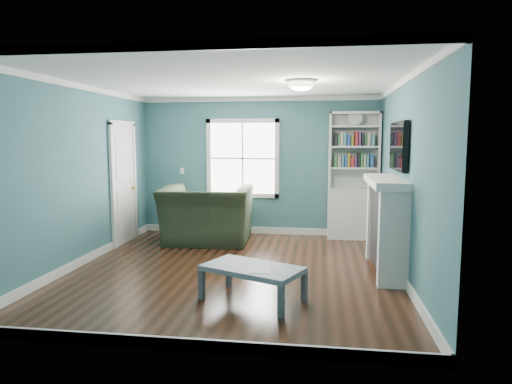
# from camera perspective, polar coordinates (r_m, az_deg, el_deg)

# --- Properties ---
(floor) EXTENTS (5.00, 5.00, 0.00)m
(floor) POSITION_cam_1_polar(r_m,az_deg,el_deg) (6.48, -2.72, -9.68)
(floor) COLOR black
(floor) RESTS_ON ground
(room_walls) EXTENTS (5.00, 5.00, 5.00)m
(room_walls) POSITION_cam_1_polar(r_m,az_deg,el_deg) (6.22, -2.81, 4.44)
(room_walls) COLOR #35666E
(room_walls) RESTS_ON ground
(trim) EXTENTS (4.50, 5.00, 2.60)m
(trim) POSITION_cam_1_polar(r_m,az_deg,el_deg) (6.25, -2.79, 1.27)
(trim) COLOR white
(trim) RESTS_ON ground
(window) EXTENTS (1.40, 0.06, 1.50)m
(window) POSITION_cam_1_polar(r_m,az_deg,el_deg) (8.73, -1.69, 4.23)
(window) COLOR white
(window) RESTS_ON room_walls
(bookshelf) EXTENTS (0.90, 0.35, 2.31)m
(bookshelf) POSITION_cam_1_polar(r_m,az_deg,el_deg) (8.48, 12.04, 0.44)
(bookshelf) COLOR silver
(bookshelf) RESTS_ON ground
(fireplace) EXTENTS (0.44, 1.58, 1.30)m
(fireplace) POSITION_cam_1_polar(r_m,az_deg,el_deg) (6.49, 16.00, -4.14)
(fireplace) COLOR black
(fireplace) RESTS_ON ground
(tv) EXTENTS (0.06, 1.10, 0.65)m
(tv) POSITION_cam_1_polar(r_m,az_deg,el_deg) (6.39, 17.39, 5.49)
(tv) COLOR black
(tv) RESTS_ON fireplace
(door) EXTENTS (0.12, 0.98, 2.17)m
(door) POSITION_cam_1_polar(r_m,az_deg,el_deg) (8.27, -16.22, 1.21)
(door) COLOR silver
(door) RESTS_ON ground
(ceiling_fixture) EXTENTS (0.38, 0.38, 0.15)m
(ceiling_fixture) POSITION_cam_1_polar(r_m,az_deg,el_deg) (6.26, 5.67, 13.30)
(ceiling_fixture) COLOR white
(ceiling_fixture) RESTS_ON room_walls
(light_switch) EXTENTS (0.08, 0.01, 0.12)m
(light_switch) POSITION_cam_1_polar(r_m,az_deg,el_deg) (9.02, -9.23, 2.63)
(light_switch) COLOR white
(light_switch) RESTS_ON room_walls
(recliner) EXTENTS (1.57, 1.06, 1.33)m
(recliner) POSITION_cam_1_polar(r_m,az_deg,el_deg) (8.04, -6.16, -1.65)
(recliner) COLOR #212D1C
(recliner) RESTS_ON ground
(coffee_table) EXTENTS (1.24, 0.99, 0.40)m
(coffee_table) POSITION_cam_1_polar(r_m,az_deg,el_deg) (5.21, -0.44, -9.81)
(coffee_table) COLOR #484E56
(coffee_table) RESTS_ON ground
(paper_sheet) EXTENTS (0.28, 0.34, 0.00)m
(paper_sheet) POSITION_cam_1_polar(r_m,az_deg,el_deg) (5.07, 0.41, -9.64)
(paper_sheet) COLOR white
(paper_sheet) RESTS_ON coffee_table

